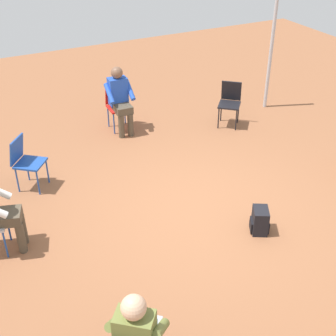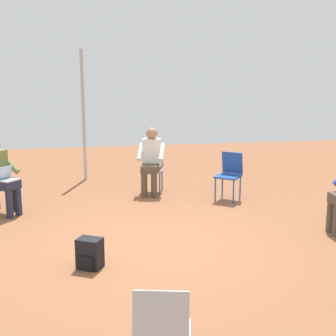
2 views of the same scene
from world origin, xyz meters
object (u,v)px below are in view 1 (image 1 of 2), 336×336
Objects in this scene: chair_southeast at (25,159)px; person_with_laptop at (138,333)px; backpack_near_laptop_user at (260,222)px; chair_south at (117,103)px; person_in_blue at (120,97)px; chair_southwest at (230,101)px.

person_with_laptop is (-0.20, 3.86, 0.20)m from chair_southeast.
chair_southeast is 3.61m from backpack_near_laptop_user.
backpack_near_laptop_user is at bearing 84.08° from chair_southeast.
person_in_blue is (0.01, 0.17, 0.20)m from chair_south.
chair_south is at bearing -81.92° from backpack_near_laptop_user.
person_with_laptop is at bearing 89.45° from chair_southwest.
person_in_blue is 3.44× the size of backpack_near_laptop_user.
chair_south is 5.50m from person_with_laptop.
chair_southeast is at bearing 47.55° from chair_southwest.
chair_south is at bearing 17.72° from chair_southwest.
person_in_blue is at bearing -81.46° from backpack_near_laptop_user.
backpack_near_laptop_user is at bearing 68.78° from person_with_laptop.
backpack_near_laptop_user is (-2.37, -1.35, -0.53)m from person_with_laptop.
chair_southeast is 0.69× the size of person_with_laptop.
chair_southeast is 2.33m from person_in_blue.
chair_southwest is 2.12m from person_in_blue.
chair_southwest is (-4.01, -0.48, 0.00)m from chair_southeast.
chair_southwest reaches higher than backpack_near_laptop_user.
chair_southwest is at bearing 163.26° from person_in_blue.
chair_southwest is at bearing 159.03° from chair_south.
person_with_laptop is at bearing 41.44° from chair_southeast.
chair_south is 0.69× the size of person_in_blue.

